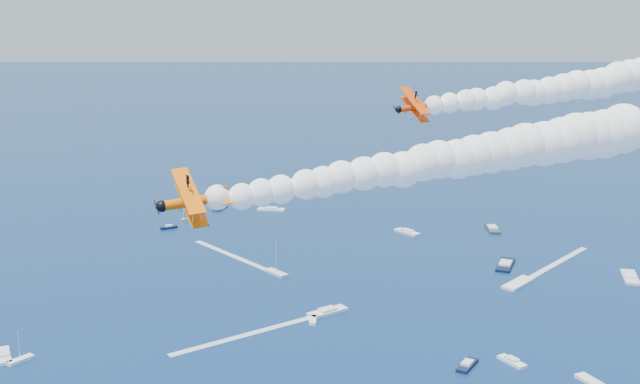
% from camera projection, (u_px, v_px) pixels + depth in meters
% --- Properties ---
extents(biplane_lead, '(10.61, 10.99, 7.77)m').
position_uv_depth(biplane_lead, '(416.00, 107.00, 121.26)').
color(biplane_lead, '#EA3D04').
extents(biplane_trail, '(13.32, 13.89, 9.25)m').
position_uv_depth(biplane_trail, '(194.00, 201.00, 92.59)').
color(biplane_trail, '#FF6505').
extents(smoke_trail_lead, '(66.96, 65.71, 11.78)m').
position_uv_depth(smoke_trail_lead, '(590.00, 83.00, 131.61)').
color(smoke_trail_lead, white).
extents(smoke_trail_trail, '(66.96, 65.65, 11.78)m').
position_uv_depth(smoke_trail_trail, '(439.00, 161.00, 102.86)').
color(smoke_trail_trail, white).
extents(spectator_boats, '(199.52, 167.30, 0.70)m').
position_uv_depth(spectator_boats, '(430.00, 297.00, 212.70)').
color(spectator_boats, '#2B313A').
rests_on(spectator_boats, ground).
extents(boat_wakes, '(121.03, 147.75, 0.04)m').
position_uv_depth(boat_wakes, '(301.00, 307.00, 207.12)').
color(boat_wakes, white).
rests_on(boat_wakes, ground).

